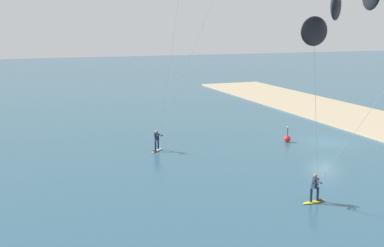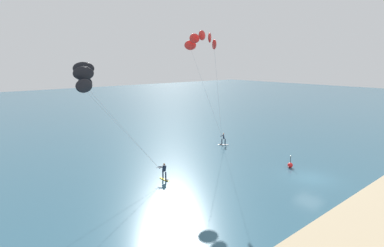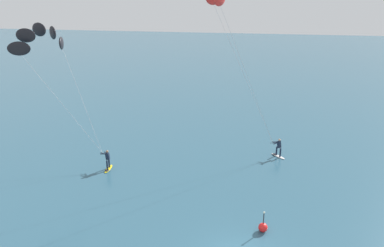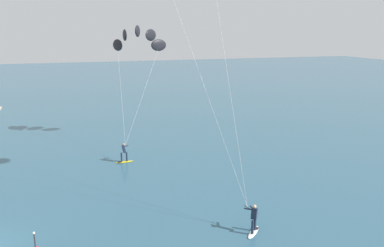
# 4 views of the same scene
# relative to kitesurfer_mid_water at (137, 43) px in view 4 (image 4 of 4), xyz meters

# --- Properties ---
(kitesurfer_mid_water) EXTENTS (8.07, 6.03, 11.28)m
(kitesurfer_mid_water) POSITION_rel_kitesurfer_mid_water_xyz_m (0.00, 0.00, 0.00)
(kitesurfer_mid_water) COLOR yellow
(kitesurfer_mid_water) RESTS_ON ground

